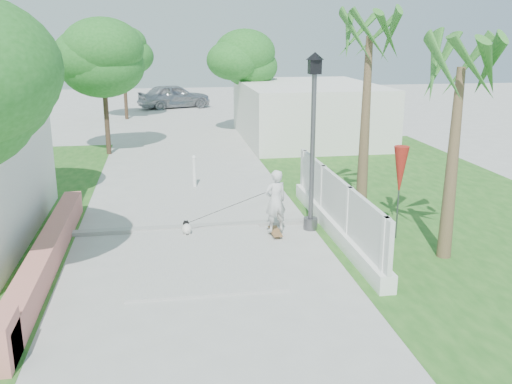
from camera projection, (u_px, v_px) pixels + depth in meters
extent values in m
plane|color=#B7B7B2|center=(220.00, 353.00, 8.99)|extent=(90.00, 90.00, 0.00)
cube|color=#B7B7B2|center=(179.00, 135.00, 27.99)|extent=(3.20, 36.00, 0.06)
cube|color=#999993|center=(196.00, 227.00, 14.68)|extent=(6.50, 0.25, 0.10)
cube|color=#20591C|center=(418.00, 195.00, 17.68)|extent=(8.00, 20.00, 0.01)
cube|color=#C86F66|center=(47.00, 255.00, 12.20)|extent=(0.45, 8.00, 0.60)
cube|color=#C86F66|center=(0.00, 342.00, 8.56)|extent=(0.45, 0.80, 0.80)
cube|color=white|center=(335.00, 227.00, 14.22)|extent=(0.35, 7.00, 0.40)
cube|color=white|center=(336.00, 198.00, 14.02)|extent=(0.10, 7.00, 1.10)
cube|color=white|center=(385.00, 254.00, 11.03)|extent=(0.14, 0.14, 1.50)
cube|color=white|center=(349.00, 219.00, 13.12)|extent=(0.14, 0.14, 1.50)
cube|color=white|center=(323.00, 193.00, 15.21)|extent=(0.14, 0.14, 1.50)
cube|color=white|center=(304.00, 175.00, 17.11)|extent=(0.14, 0.14, 1.50)
cube|color=silver|center=(308.00, 112.00, 26.68)|extent=(6.00, 8.00, 2.60)
cylinder|color=#59595E|center=(310.00, 224.00, 14.63)|extent=(0.36, 0.36, 0.30)
cylinder|color=#59595E|center=(312.00, 153.00, 14.13)|extent=(0.12, 0.12, 4.00)
cube|color=black|center=(315.00, 67.00, 13.56)|extent=(0.28, 0.28, 0.35)
cone|color=black|center=(315.00, 56.00, 13.49)|extent=(0.44, 0.44, 0.18)
cylinder|color=white|center=(194.00, 173.00, 18.39)|extent=(0.12, 0.12, 1.00)
sphere|color=white|center=(194.00, 157.00, 18.25)|extent=(0.14, 0.14, 0.14)
cylinder|color=#59595E|center=(398.00, 199.00, 13.75)|extent=(0.04, 0.04, 2.00)
cone|color=red|center=(400.00, 171.00, 13.56)|extent=(0.36, 0.36, 1.20)
cylinder|color=#4C3826|center=(106.00, 108.00, 23.20)|extent=(0.20, 0.20, 3.85)
ellipsoid|color=#1D621C|center=(103.00, 66.00, 22.76)|extent=(3.40, 3.40, 2.55)
ellipsoid|color=#1D621C|center=(107.00, 57.00, 22.50)|extent=(2.89, 2.89, 2.18)
ellipsoid|color=#1D621C|center=(97.00, 48.00, 22.73)|extent=(2.55, 2.55, 1.90)
cylinder|color=#4C3826|center=(243.00, 98.00, 28.02)|extent=(0.20, 0.20, 3.50)
ellipsoid|color=#1D621C|center=(243.00, 67.00, 27.61)|extent=(3.00, 3.00, 2.25)
ellipsoid|color=#1D621C|center=(247.00, 60.00, 27.36)|extent=(2.55, 2.55, 1.92)
ellipsoid|color=#1D621C|center=(238.00, 52.00, 27.58)|extent=(2.25, 2.25, 1.68)
cylinder|color=#4C3826|center=(125.00, 86.00, 32.74)|extent=(0.20, 0.20, 3.85)
ellipsoid|color=#1D621C|center=(123.00, 56.00, 32.29)|extent=(3.20, 3.20, 2.40)
ellipsoid|color=#1D621C|center=(126.00, 50.00, 32.04)|extent=(2.72, 2.72, 2.05)
ellipsoid|color=#1D621C|center=(119.00, 43.00, 32.26)|extent=(2.40, 2.40, 1.79)
cone|color=brown|center=(365.00, 129.00, 15.24)|extent=(0.32, 0.32, 4.80)
cone|color=brown|center=(452.00, 166.00, 12.31)|extent=(0.32, 0.32, 4.20)
cube|color=olive|center=(275.00, 231.00, 14.25)|extent=(0.45, 0.85, 0.02)
imported|color=silver|center=(275.00, 201.00, 14.04)|extent=(0.65, 0.52, 1.57)
cylinder|color=gray|center=(275.00, 237.00, 13.98)|extent=(0.03, 0.06, 0.06)
cylinder|color=gray|center=(280.00, 237.00, 14.00)|extent=(0.03, 0.06, 0.06)
cylinder|color=gray|center=(270.00, 230.00, 14.54)|extent=(0.03, 0.06, 0.06)
cylinder|color=gray|center=(276.00, 229.00, 14.56)|extent=(0.03, 0.06, 0.06)
ellipsoid|color=white|center=(187.00, 229.00, 14.13)|extent=(0.26, 0.40, 0.25)
sphere|color=black|center=(186.00, 224.00, 14.28)|extent=(0.16, 0.16, 0.16)
sphere|color=white|center=(186.00, 223.00, 14.36)|extent=(0.07, 0.07, 0.07)
cone|color=black|center=(184.00, 221.00, 14.26)|extent=(0.05, 0.05, 0.06)
cone|color=black|center=(187.00, 221.00, 14.27)|extent=(0.05, 0.05, 0.06)
cylinder|color=white|center=(184.00, 233.00, 14.24)|extent=(0.03, 0.03, 0.11)
cylinder|color=white|center=(189.00, 232.00, 14.26)|extent=(0.03, 0.03, 0.11)
cylinder|color=white|center=(185.00, 235.00, 14.06)|extent=(0.03, 0.03, 0.11)
cylinder|color=white|center=(190.00, 235.00, 14.09)|extent=(0.03, 0.03, 0.11)
cylinder|color=white|center=(188.00, 229.00, 13.94)|extent=(0.03, 0.10, 0.09)
imported|color=#A4A6AC|center=(174.00, 96.00, 37.69)|extent=(5.07, 3.34, 1.60)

